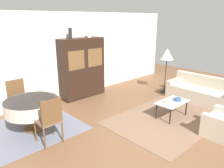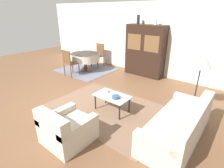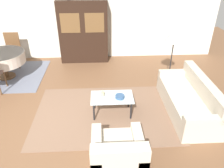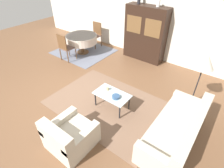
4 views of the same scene
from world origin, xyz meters
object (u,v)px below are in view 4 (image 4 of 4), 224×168
Objects in this scene: dining_chair_near at (65,46)px; coffee_table at (112,96)px; armchair at (70,136)px; dining_chair_far at (96,33)px; cup at (107,89)px; couch at (177,131)px; vase_short at (158,3)px; display_cabinet at (145,34)px; bowl at (116,97)px; dining_table at (82,39)px; floor_lamp at (205,62)px.

coffee_table is at bearing -19.13° from dining_chair_near.
dining_chair_far is at bearing 125.58° from armchair.
cup is (-0.21, 1.49, 0.20)m from armchair.
couch is 22.84× the size of cup.
vase_short is at bearing 97.81° from coffee_table.
dining_chair_near reaches higher than coffee_table.
display_cabinet is at bearing 99.75° from armchair.
cup is 0.38m from bowl.
coffee_table is 3.10m from dining_chair_near.
coffee_table is 0.73× the size of dining_table.
display_cabinet reaches higher than coffee_table.
dining_chair_near is at bearing -142.77° from vase_short.
coffee_table is at bearing -82.19° from vase_short.
dining_chair_far reaches higher than bowl.
floor_lamp is 2.69m from vase_short.
display_cabinet is 2.47m from dining_table.
display_cabinet is at bearing 26.26° from dining_table.
couch reaches higher than armchair.
display_cabinet is 2.95m from cup.
dining_chair_far is 11.53× the size of cup.
dining_chair_near is at bearing -90.00° from dining_table.
coffee_table is 3.96× the size of vase_short.
dining_table reaches higher than bowl.
armchair is 1.52m from cup.
couch is at bearing -21.71° from dining_table.
vase_short is at bearing -174.37° from dining_chair_far.
dining_table is (-2.92, 1.84, 0.20)m from coffee_table.
coffee_table is 0.58× the size of floor_lamp.
vase_short is (2.52, 0.25, 1.45)m from dining_chair_far.
armchair is 3.83m from dining_chair_near.
display_cabinet is (-2.42, 2.91, 0.67)m from couch.
dining_table is at bearing 90.00° from dining_chair_far.
display_cabinet is (-0.73, 2.92, 0.57)m from coffee_table.
bowl is 0.84× the size of vase_short.
vase_short is (-2.01, 1.63, 0.72)m from floor_lamp.
dining_chair_near is 0.66× the size of floor_lamp.
floor_lamp is 6.82× the size of vase_short.
dining_chair_far is 5.31× the size of bowl.
display_cabinet reaches higher than couch.
coffee_table is (-1.69, -0.01, 0.10)m from couch.
vase_short is (-0.42, 4.35, 1.74)m from armchair.
armchair is at bearing -39.71° from dining_chair_near.
dining_table is 5.40× the size of vase_short.
couch is at bearing -86.50° from floor_lamp.
cup is (2.72, -0.95, -0.09)m from dining_chair_near.
coffee_table is 2.26m from floor_lamp.
bowl is (0.16, -0.05, 0.08)m from coffee_table.
dining_chair_near is 4.59m from floor_lamp.
dining_table reaches higher than cup.
armchair is 3.84× the size of vase_short.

